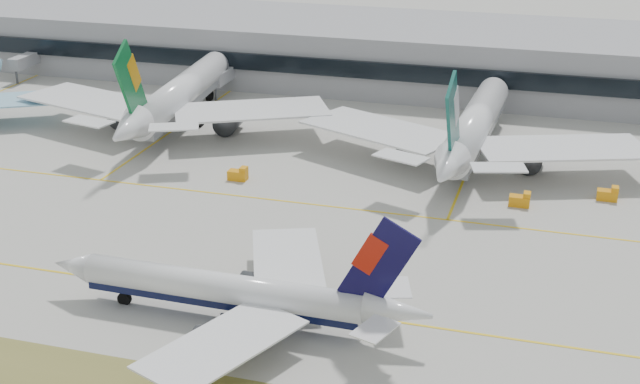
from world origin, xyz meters
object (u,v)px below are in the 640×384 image
(taxiing_airliner, at_px, (236,293))
(widebody_cathay, at_px, (473,129))
(terminal, at_px, (437,55))
(widebody_eva, at_px, (178,97))

(taxiing_airliner, distance_m, widebody_cathay, 73.97)
(taxiing_airliner, relative_size, terminal, 0.19)
(taxiing_airliner, xyz_separation_m, widebody_cathay, (21.16, 70.85, 2.17))
(taxiing_airliner, height_order, widebody_cathay, widebody_cathay)
(taxiing_airliner, height_order, widebody_eva, widebody_eva)
(widebody_cathay, relative_size, terminal, 0.24)
(taxiing_airliner, relative_size, widebody_eva, 0.76)
(terminal, bearing_deg, widebody_eva, -133.01)
(widebody_cathay, bearing_deg, taxiing_airliner, 165.46)
(widebody_eva, relative_size, widebody_cathay, 1.03)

